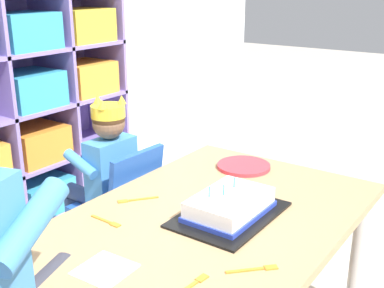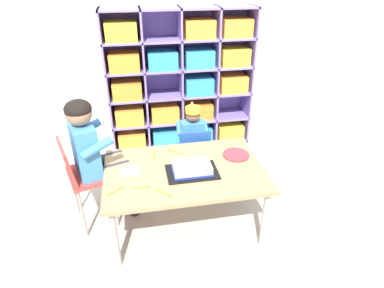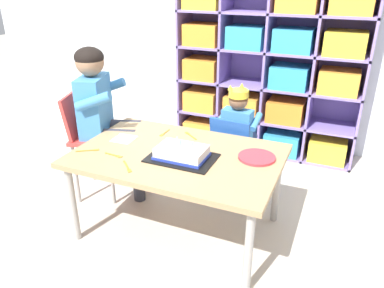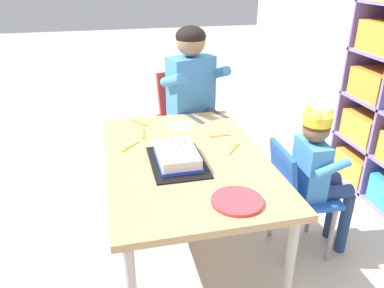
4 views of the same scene
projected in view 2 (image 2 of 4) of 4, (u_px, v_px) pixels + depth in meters
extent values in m
plane|color=#BCB2A3|center=(185.00, 223.00, 2.75)|extent=(16.00, 16.00, 0.00)
cube|color=silver|center=(158.00, 16.00, 3.47)|extent=(6.15, 0.10, 2.85)
cube|color=#7F6BB2|center=(178.00, 76.00, 3.77)|extent=(1.60, 0.01, 1.54)
cube|color=#7F6BB2|center=(108.00, 85.00, 3.49)|extent=(0.02, 0.36, 1.54)
cube|color=#7F6BB2|center=(145.00, 83.00, 3.56)|extent=(0.02, 0.36, 1.54)
cube|color=#7F6BB2|center=(180.00, 81.00, 3.62)|extent=(0.02, 0.36, 1.54)
cube|color=#7F6BB2|center=(215.00, 79.00, 3.68)|extent=(0.02, 0.36, 1.54)
cube|color=#7F6BB2|center=(248.00, 77.00, 3.75)|extent=(0.02, 0.36, 1.54)
cube|color=#7F6BB2|center=(181.00, 141.00, 3.99)|extent=(1.60, 0.36, 0.02)
cube|color=#7F6BB2|center=(181.00, 118.00, 3.84)|extent=(1.60, 0.36, 0.02)
cube|color=#7F6BB2|center=(181.00, 94.00, 3.69)|extent=(1.60, 0.36, 0.02)
cube|color=#7F6BB2|center=(180.00, 68.00, 3.55)|extent=(1.60, 0.36, 0.02)
cube|color=#7F6BB2|center=(180.00, 39.00, 3.40)|extent=(1.60, 0.36, 0.02)
cube|color=#7F6BB2|center=(179.00, 8.00, 3.25)|extent=(1.60, 0.36, 0.02)
cube|color=orange|center=(132.00, 138.00, 3.83)|extent=(0.31, 0.28, 0.18)
cube|color=teal|center=(165.00, 135.00, 3.90)|extent=(0.31, 0.28, 0.18)
cube|color=teal|center=(198.00, 133.00, 3.96)|extent=(0.31, 0.28, 0.18)
cube|color=yellow|center=(229.00, 130.00, 4.02)|extent=(0.31, 0.28, 0.18)
cube|color=orange|center=(130.00, 115.00, 3.68)|extent=(0.31, 0.28, 0.18)
cube|color=orange|center=(164.00, 112.00, 3.75)|extent=(0.31, 0.28, 0.18)
cube|color=orange|center=(198.00, 110.00, 3.81)|extent=(0.31, 0.28, 0.18)
cube|color=orange|center=(127.00, 89.00, 3.53)|extent=(0.31, 0.28, 0.18)
cube|color=teal|center=(198.00, 85.00, 3.66)|extent=(0.31, 0.28, 0.18)
cube|color=orange|center=(232.00, 83.00, 3.72)|extent=(0.31, 0.28, 0.18)
cube|color=orange|center=(124.00, 61.00, 3.39)|extent=(0.31, 0.28, 0.18)
cube|color=teal|center=(162.00, 59.00, 3.45)|extent=(0.31, 0.28, 0.18)
cube|color=teal|center=(198.00, 58.00, 3.51)|extent=(0.31, 0.28, 0.18)
cube|color=yellow|center=(233.00, 56.00, 3.58)|extent=(0.31, 0.28, 0.18)
cube|color=yellow|center=(121.00, 31.00, 3.24)|extent=(0.31, 0.28, 0.18)
cube|color=orange|center=(199.00, 28.00, 3.36)|extent=(0.31, 0.28, 0.18)
cube|color=orange|center=(235.00, 27.00, 3.43)|extent=(0.31, 0.28, 0.18)
cube|color=#A37F56|center=(184.00, 171.00, 2.49)|extent=(1.21, 0.80, 0.03)
cylinder|color=#9E9993|center=(115.00, 239.00, 2.24)|extent=(0.04, 0.04, 0.51)
cylinder|color=#9E9993|center=(264.00, 219.00, 2.42)|extent=(0.04, 0.04, 0.51)
cylinder|color=#9E9993|center=(117.00, 182.00, 2.82)|extent=(0.04, 0.04, 0.51)
cylinder|color=#9E9993|center=(237.00, 169.00, 3.00)|extent=(0.04, 0.04, 0.51)
cube|color=#1E4CA8|center=(193.00, 151.00, 3.11)|extent=(0.32, 0.30, 0.03)
cube|color=#1E4CA8|center=(195.00, 144.00, 2.93)|extent=(0.28, 0.07, 0.27)
cylinder|color=gray|center=(203.00, 159.00, 3.31)|extent=(0.02, 0.02, 0.34)
cylinder|color=gray|center=(179.00, 161.00, 3.29)|extent=(0.02, 0.02, 0.34)
cylinder|color=gray|center=(207.00, 172.00, 3.12)|extent=(0.02, 0.02, 0.34)
cylinder|color=gray|center=(182.00, 174.00, 3.09)|extent=(0.02, 0.02, 0.34)
cube|color=#3D7FBC|center=(193.00, 136.00, 3.05)|extent=(0.22, 0.12, 0.29)
sphere|color=brown|center=(193.00, 115.00, 2.94)|extent=(0.13, 0.13, 0.13)
ellipsoid|color=#472D19|center=(193.00, 113.00, 2.93)|extent=(0.14, 0.14, 0.10)
cylinder|color=yellow|center=(193.00, 110.00, 2.92)|extent=(0.14, 0.14, 0.05)
cone|color=yellow|center=(192.00, 103.00, 2.95)|extent=(0.04, 0.04, 0.04)
cone|color=yellow|center=(199.00, 106.00, 2.88)|extent=(0.04, 0.04, 0.04)
cone|color=yellow|center=(187.00, 107.00, 2.87)|extent=(0.04, 0.04, 0.04)
cylinder|color=navy|center=(198.00, 141.00, 3.20)|extent=(0.08, 0.21, 0.07)
cylinder|color=navy|center=(185.00, 142.00, 3.19)|extent=(0.08, 0.21, 0.07)
cylinder|color=navy|center=(196.00, 154.00, 3.39)|extent=(0.06, 0.06, 0.36)
cylinder|color=navy|center=(184.00, 155.00, 3.38)|extent=(0.06, 0.06, 0.36)
cylinder|color=#3D7FBC|center=(205.00, 127.00, 3.07)|extent=(0.05, 0.18, 0.10)
cylinder|color=#3D7FBC|center=(179.00, 129.00, 3.04)|extent=(0.05, 0.18, 0.10)
cube|color=red|center=(90.00, 174.00, 2.57)|extent=(0.42, 0.46, 0.03)
cube|color=red|center=(67.00, 162.00, 2.43)|extent=(0.17, 0.35, 0.29)
cylinder|color=gray|center=(115.00, 204.00, 2.62)|extent=(0.02, 0.02, 0.45)
cylinder|color=gray|center=(104.00, 183.00, 2.86)|extent=(0.02, 0.02, 0.45)
cylinder|color=gray|center=(83.00, 214.00, 2.51)|extent=(0.02, 0.02, 0.45)
cylinder|color=gray|center=(75.00, 192.00, 2.75)|extent=(0.02, 0.02, 0.45)
cube|color=#3D7FBC|center=(85.00, 150.00, 2.46)|extent=(0.24, 0.33, 0.42)
sphere|color=#997051|center=(78.00, 113.00, 2.31)|extent=(0.19, 0.19, 0.19)
ellipsoid|color=black|center=(78.00, 109.00, 2.30)|extent=(0.19, 0.19, 0.14)
cylinder|color=#33333D|center=(111.00, 171.00, 2.54)|extent=(0.32, 0.19, 0.10)
cylinder|color=#33333D|center=(105.00, 160.00, 2.68)|extent=(0.32, 0.19, 0.10)
cylinder|color=#33333D|center=(132.00, 192.00, 2.74)|extent=(0.08, 0.08, 0.47)
cylinder|color=#33333D|center=(126.00, 181.00, 2.87)|extent=(0.08, 0.08, 0.47)
cylinder|color=#3D7FBC|center=(97.00, 148.00, 2.31)|extent=(0.26, 0.14, 0.14)
cylinder|color=#3D7FBC|center=(86.00, 129.00, 2.57)|extent=(0.26, 0.14, 0.14)
cube|color=black|center=(192.00, 172.00, 2.44)|extent=(0.39, 0.26, 0.01)
cube|color=white|center=(192.00, 168.00, 2.42)|extent=(0.28, 0.19, 0.07)
cube|color=#283DB2|center=(192.00, 171.00, 2.43)|extent=(0.29, 0.20, 0.02)
cylinder|color=#4CB2E5|center=(184.00, 160.00, 2.43)|extent=(0.01, 0.01, 0.04)
cylinder|color=#4CB2E5|center=(200.00, 160.00, 2.42)|extent=(0.01, 0.01, 0.04)
cylinder|color=#4CB2E5|center=(190.00, 161.00, 2.41)|extent=(0.01, 0.01, 0.04)
cylinder|color=#DB333D|center=(236.00, 155.00, 2.65)|extent=(0.22, 0.22, 0.01)
cube|color=white|center=(130.00, 171.00, 2.46)|extent=(0.14, 0.14, 0.00)
cube|color=orange|center=(113.00, 192.00, 2.23)|extent=(0.09, 0.06, 0.00)
cube|color=orange|center=(122.00, 188.00, 2.27)|extent=(0.04, 0.04, 0.00)
cube|color=orange|center=(138.00, 188.00, 2.27)|extent=(0.09, 0.02, 0.00)
cube|color=orange|center=(147.00, 187.00, 2.28)|extent=(0.04, 0.02, 0.00)
cube|color=orange|center=(177.00, 152.00, 2.69)|extent=(0.09, 0.07, 0.00)
cube|color=orange|center=(170.00, 150.00, 2.72)|extent=(0.04, 0.04, 0.00)
cube|color=orange|center=(162.00, 192.00, 2.23)|extent=(0.08, 0.08, 0.00)
cube|color=orange|center=(170.00, 196.00, 2.20)|extent=(0.04, 0.04, 0.00)
cube|color=orange|center=(154.00, 154.00, 2.67)|extent=(0.01, 0.09, 0.00)
cube|color=orange|center=(154.00, 158.00, 2.62)|extent=(0.02, 0.04, 0.00)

